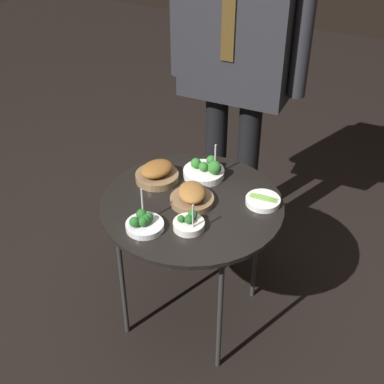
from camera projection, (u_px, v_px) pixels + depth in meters
name	position (u px, v px, depth m)	size (l,w,h in m)	color
ground_plane	(192.00, 312.00, 2.44)	(8.00, 8.00, 0.00)	black
serving_cart	(192.00, 210.00, 2.10)	(0.72, 0.72, 0.63)	black
bowl_roast_mid_left	(193.00, 196.00, 2.06)	(0.17, 0.18, 0.07)	brown
bowl_broccoli_far_rim	(205.00, 170.00, 2.21)	(0.17, 0.17, 0.15)	white
bowl_asparagus_center	(263.00, 201.00, 2.06)	(0.14, 0.14, 0.03)	white
bowl_broccoli_near_rim	(144.00, 223.00, 1.94)	(0.14, 0.14, 0.15)	silver
bowl_roast_front_center	(157.00, 173.00, 2.18)	(0.18, 0.18, 0.08)	brown
bowl_broccoli_mid_right	(189.00, 223.00, 1.94)	(0.12, 0.12, 0.13)	silver
waiter_figure	(237.00, 44.00, 2.25)	(0.62, 0.23, 1.69)	black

